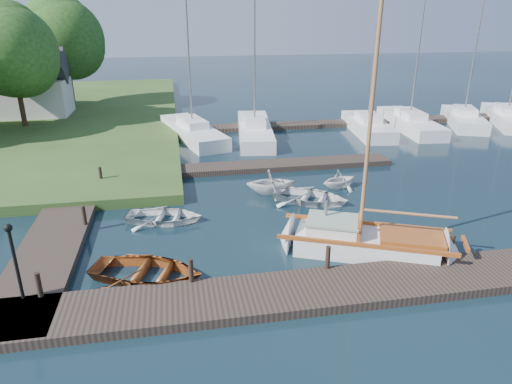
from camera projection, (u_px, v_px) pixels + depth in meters
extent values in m
plane|color=black|center=(256.00, 218.00, 19.66)|extent=(160.00, 160.00, 0.00)
cube|color=#2C211D|center=(291.00, 293.00, 14.11)|extent=(18.00, 2.20, 0.30)
cube|color=#2C211D|center=(70.00, 210.00, 20.09)|extent=(2.20, 18.00, 0.30)
cube|color=#2C211D|center=(270.00, 166.00, 25.89)|extent=(14.00, 1.60, 0.30)
cube|color=#2C211D|center=(344.00, 123.00, 35.93)|extent=(30.00, 1.60, 0.30)
cylinder|color=black|center=(39.00, 285.00, 13.56)|extent=(0.16, 0.16, 0.80)
cylinder|color=black|center=(191.00, 270.00, 14.32)|extent=(0.16, 0.16, 0.80)
cylinder|color=black|center=(328.00, 257.00, 15.08)|extent=(0.16, 0.16, 0.80)
cylinder|color=black|center=(452.00, 246.00, 15.83)|extent=(0.16, 0.16, 0.80)
cylinder|color=black|center=(84.00, 215.00, 18.22)|extent=(0.16, 0.16, 0.80)
cylinder|color=black|center=(101.00, 175.00, 22.80)|extent=(0.16, 0.16, 0.80)
cylinder|color=black|center=(16.00, 266.00, 13.22)|extent=(0.10, 0.10, 2.20)
sphere|color=black|center=(8.00, 228.00, 12.77)|extent=(0.24, 0.24, 0.24)
cube|color=white|center=(364.00, 246.00, 16.80)|extent=(5.38, 3.84, 0.90)
cone|color=white|center=(452.00, 255.00, 16.14)|extent=(1.98, 2.32, 1.96)
cone|color=white|center=(285.00, 238.00, 17.43)|extent=(1.70, 2.20, 1.96)
cube|color=brown|center=(366.00, 223.00, 17.46)|extent=(5.73, 2.60, 0.14)
cube|color=brown|center=(365.00, 246.00, 15.76)|extent=(5.73, 2.60, 0.14)
cube|color=brown|center=(465.00, 244.00, 15.88)|extent=(0.55, 1.06, 0.14)
cube|color=white|center=(333.00, 226.00, 16.81)|extent=(2.21, 2.01, 0.44)
cube|color=#97AC95|center=(333.00, 220.00, 16.72)|extent=(2.34, 2.14, 0.08)
cube|color=brown|center=(359.00, 227.00, 16.57)|extent=(0.67, 1.33, 0.60)
cylinder|color=slate|center=(326.00, 208.00, 16.93)|extent=(0.12, 0.12, 0.60)
cube|color=brown|center=(412.00, 237.00, 16.25)|extent=(2.62, 2.26, 0.20)
cylinder|color=brown|center=(370.00, 121.00, 15.14)|extent=(0.14, 0.14, 8.40)
cylinder|color=brown|center=(409.00, 214.00, 15.97)|extent=(2.97, 1.38, 0.10)
imported|color=brown|center=(146.00, 268.00, 15.02)|extent=(4.47, 3.82, 0.78)
imported|color=white|center=(164.00, 214.00, 19.21)|extent=(3.63, 2.96, 0.66)
imported|color=white|center=(272.00, 180.00, 22.16)|extent=(2.57, 2.25, 1.30)
imported|color=white|center=(310.00, 195.00, 21.17)|extent=(4.37, 4.07, 0.74)
imported|color=white|center=(340.00, 178.00, 22.89)|extent=(2.46, 2.29, 1.06)
cube|color=white|center=(193.00, 132.00, 32.04)|extent=(4.52, 9.11, 0.90)
cube|color=white|center=(192.00, 122.00, 31.78)|extent=(2.19, 3.36, 0.50)
cylinder|color=slate|center=(188.00, 50.00, 30.02)|extent=(0.12, 0.12, 10.10)
cube|color=white|center=(255.00, 130.00, 32.45)|extent=(3.39, 9.72, 0.90)
cube|color=white|center=(255.00, 121.00, 32.19)|extent=(1.81, 3.48, 0.50)
cylinder|color=slate|center=(255.00, 53.00, 30.50)|extent=(0.12, 0.12, 9.74)
cube|color=white|center=(368.00, 126.00, 33.61)|extent=(3.10, 7.59, 0.90)
cube|color=white|center=(368.00, 117.00, 33.35)|extent=(1.71, 2.74, 0.50)
cylinder|color=slate|center=(374.00, 51.00, 31.67)|extent=(0.12, 0.12, 9.72)
cube|color=white|center=(410.00, 123.00, 34.70)|extent=(3.01, 8.87, 0.90)
cube|color=white|center=(411.00, 114.00, 34.45)|extent=(1.68, 3.16, 0.50)
cylinder|color=slate|center=(418.00, 51.00, 32.80)|extent=(0.12, 0.12, 9.52)
cube|color=white|center=(464.00, 119.00, 35.87)|extent=(4.79, 7.64, 0.90)
cube|color=white|center=(465.00, 110.00, 35.61)|extent=(2.26, 2.91, 0.50)
cylinder|color=slate|center=(475.00, 49.00, 33.93)|extent=(0.12, 0.12, 9.71)
cube|color=white|center=(507.00, 118.00, 36.36)|extent=(5.45, 8.64, 0.90)
cube|color=white|center=(509.00, 109.00, 36.10)|extent=(2.48, 3.28, 0.50)
cube|color=silver|center=(36.00, 97.00, 36.74)|extent=(5.00, 4.00, 2.80)
cube|color=#343538|center=(31.00, 66.00, 35.85)|extent=(5.25, 2.88, 2.88)
cylinder|color=#332114|center=(21.00, 102.00, 32.97)|extent=(0.36, 0.36, 3.42)
sphere|color=#1B4014|center=(11.00, 52.00, 31.68)|extent=(6.27, 6.27, 6.27)
sphere|color=#1B4014|center=(19.00, 59.00, 31.67)|extent=(5.32, 5.32, 5.32)
sphere|color=#1B4014|center=(5.00, 41.00, 31.74)|extent=(5.70, 5.70, 5.70)
cylinder|color=#332114|center=(71.00, 84.00, 40.58)|extent=(0.36, 0.36, 3.67)
sphere|color=#1B4014|center=(64.00, 40.00, 39.20)|extent=(6.73, 6.73, 6.73)
sphere|color=#1B4014|center=(71.00, 46.00, 39.20)|extent=(5.71, 5.71, 5.71)
sphere|color=#1B4014|center=(59.00, 31.00, 39.24)|extent=(6.12, 6.12, 6.12)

